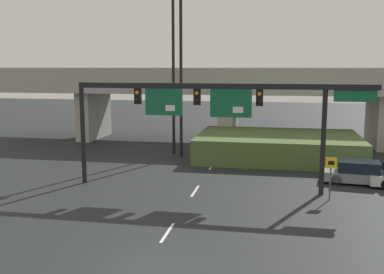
{
  "coord_description": "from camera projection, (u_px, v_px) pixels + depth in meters",
  "views": [
    {
      "loc": [
        4.58,
        -14.99,
        7.22
      ],
      "look_at": [
        0.0,
        9.22,
        3.37
      ],
      "focal_mm": 42.0,
      "sensor_mm": 36.0,
      "label": 1
    }
  ],
  "objects": [
    {
      "name": "speed_limit_sign",
      "position": [
        331.0,
        172.0,
        24.32
      ],
      "size": [
        0.6,
        0.11,
        2.45
      ],
      "color": "#4C4C4C",
      "rests_on": "ground"
    },
    {
      "name": "ground_plane",
      "position": [
        145.0,
        265.0,
        16.5
      ],
      "size": [
        160.0,
        160.0,
        0.0
      ],
      "primitive_type": "plane",
      "color": "black"
    },
    {
      "name": "overpass_bridge",
      "position": [
        228.0,
        91.0,
        42.9
      ],
      "size": [
        48.71,
        7.46,
        7.16
      ],
      "color": "#A39E93",
      "rests_on": "ground"
    },
    {
      "name": "grass_embankment",
      "position": [
        278.0,
        146.0,
        35.82
      ],
      "size": [
        12.62,
        8.59,
        1.91
      ],
      "color": "#4C6033",
      "rests_on": "ground"
    },
    {
      "name": "parked_sedan_near_right",
      "position": [
        361.0,
        173.0,
        28.02
      ],
      "size": [
        4.96,
        2.4,
        1.42
      ],
      "rotation": [
        0.0,
        0.0,
        -0.13
      ],
      "color": "gray",
      "rests_on": "ground"
    },
    {
      "name": "signal_gantry",
      "position": [
        212.0,
        103.0,
        26.05
      ],
      "size": [
        17.45,
        0.44,
        6.3
      ],
      "color": "black",
      "rests_on": "ground"
    },
    {
      "name": "highway_light_pole_near",
      "position": [
        173.0,
        66.0,
        36.73
      ],
      "size": [
        0.7,
        0.36,
        13.82
      ],
      "color": "black",
      "rests_on": "ground"
    },
    {
      "name": "highway_light_pole_far",
      "position": [
        181.0,
        43.0,
        35.25
      ],
      "size": [
        0.7,
        0.36,
        17.35
      ],
      "color": "black",
      "rests_on": "ground"
    },
    {
      "name": "lane_markings",
      "position": [
        204.0,
        177.0,
        29.73
      ],
      "size": [
        0.14,
        22.87,
        0.01
      ],
      "color": "silver",
      "rests_on": "ground"
    }
  ]
}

